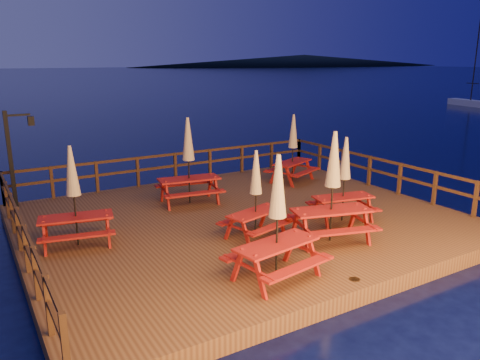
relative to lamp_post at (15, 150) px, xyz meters
The scene contains 14 objects.
ground 7.39m from the lamp_post, 40.16° to the right, with size 500.00×500.00×0.00m, color black.
deck 7.33m from the lamp_post, 40.16° to the right, with size 12.00×10.00×0.40m, color #4D2E18.
deck_piles 7.48m from the lamp_post, 40.16° to the right, with size 11.44×9.44×1.40m.
railing 6.15m from the lamp_post, 27.22° to the right, with size 11.80×9.75×1.10m.
lamp_post is the anchor object (origin of this frame).
headland_right 295.09m from the lamp_post, 49.82° to the left, with size 230.40×86.40×7.00m, color black.
sailboat 47.22m from the lamp_post, 17.35° to the left, with size 2.35×6.47×9.49m.
picnic_table_0 5.31m from the lamp_post, 27.67° to the right, with size 2.14×1.86×2.75m.
picnic_table_1 4.32m from the lamp_post, 79.11° to the right, with size 2.01×1.77×2.51m.
picnic_table_2 9.66m from the lamp_post, 48.57° to the right, with size 2.33×2.09×2.82m.
picnic_table_3 7.80m from the lamp_post, 50.85° to the right, with size 1.89×1.69×2.30m.
picnic_table_4 9.95m from the lamp_post, 38.92° to the right, with size 1.95×1.73×2.42m.
picnic_table_5 9.40m from the lamp_post, 11.95° to the right, with size 2.18×2.01×2.53m.
picnic_table_6 9.18m from the lamp_post, 64.18° to the right, with size 2.09×1.82×2.68m.
Camera 1 is at (-6.70, -11.09, 4.92)m, focal length 35.00 mm.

